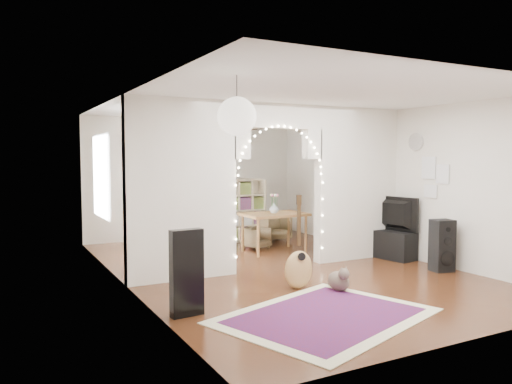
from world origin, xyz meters
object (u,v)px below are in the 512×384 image
dining_table (274,217)px  dining_chair_right (273,228)px  acoustic_guitar (299,254)px  floor_speaker (442,246)px  media_console (388,244)px  bookcase (236,210)px  dining_chair_left (257,238)px

dining_table → dining_chair_right: bearing=60.8°
acoustic_guitar → dining_chair_right: bearing=78.4°
acoustic_guitar → dining_table: (1.06, 2.51, 0.20)m
acoustic_guitar → floor_speaker: 2.62m
acoustic_guitar → dining_table: acoustic_guitar is taller
media_console → bookcase: (-1.65, 2.93, 0.43)m
dining_chair_right → floor_speaker: bearing=-77.5°
dining_table → media_console: bearing=-43.1°
dining_chair_right → media_console: bearing=-71.8°
dining_chair_left → dining_chair_right: dining_chair_right is taller
bookcase → dining_chair_left: (-0.02, -0.97, -0.46)m
bookcase → acoustic_guitar: bearing=-124.8°
dining_chair_left → media_console: bearing=-69.8°
dining_table → dining_chair_right: (0.66, 1.16, -0.40)m
bookcase → dining_table: bookcase is taller
acoustic_guitar → bookcase: (0.96, 3.97, 0.19)m
bookcase → dining_table: (0.10, -1.46, 0.01)m
acoustic_guitar → bookcase: size_ratio=0.82×
dining_table → dining_chair_left: size_ratio=2.59×
acoustic_guitar → floor_speaker: size_ratio=1.33×
dining_chair_left → dining_chair_right: size_ratio=0.75×
dining_chair_left → dining_table: bearing=-96.6°
media_console → dining_chair_right: (-0.89, 2.63, 0.03)m
acoustic_guitar → floor_speaker: (2.61, -0.19, -0.07)m
dining_table → bookcase: bearing=94.3°
dining_table → dining_chair_left: bearing=103.8°
acoustic_guitar → dining_table: size_ratio=0.92×
media_console → acoustic_guitar: bearing=-166.9°
floor_speaker → bookcase: bearing=123.7°
dining_chair_left → bookcase: bearing=68.8°
acoustic_guitar → dining_chair_left: 3.16m
acoustic_guitar → media_console: size_ratio=1.11×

